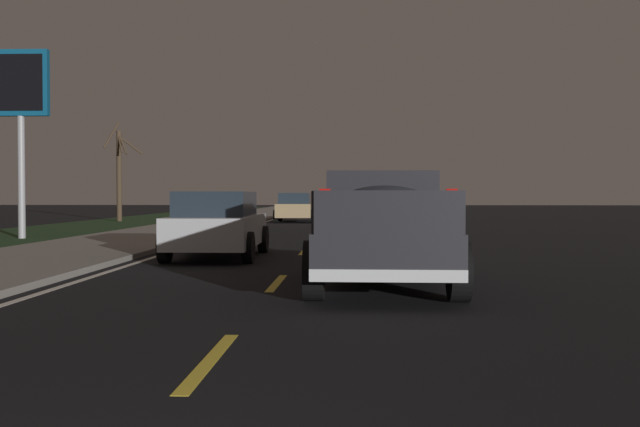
% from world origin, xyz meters
% --- Properties ---
extents(ground, '(144.00, 144.00, 0.00)m').
position_xyz_m(ground, '(27.00, 0.00, 0.00)').
color(ground, black).
extents(sidewalk_shoulder, '(108.00, 4.00, 0.12)m').
position_xyz_m(sidewalk_shoulder, '(27.00, 5.70, 0.06)').
color(sidewalk_shoulder, gray).
rests_on(sidewalk_shoulder, ground).
extents(grass_verge, '(108.00, 6.00, 0.01)m').
position_xyz_m(grass_verge, '(27.00, 10.70, 0.00)').
color(grass_verge, '#1E3819').
rests_on(grass_verge, ground).
extents(lane_markings, '(108.00, 3.54, 0.01)m').
position_xyz_m(lane_markings, '(28.96, 2.55, 0.00)').
color(lane_markings, yellow).
rests_on(lane_markings, ground).
extents(pickup_truck, '(5.45, 2.33, 1.87)m').
position_xyz_m(pickup_truck, '(9.62, -1.75, 0.98)').
color(pickup_truck, '#232328').
rests_on(pickup_truck, ground).
extents(sedan_tan, '(4.43, 2.08, 1.54)m').
position_xyz_m(sedan_tan, '(37.17, 1.82, 0.78)').
color(sedan_tan, '#9E845B').
rests_on(sedan_tan, ground).
extents(sedan_silver, '(4.42, 2.06, 1.54)m').
position_xyz_m(sedan_silver, '(14.80, 1.89, 0.78)').
color(sedan_silver, '#B2B5BA').
rests_on(sedan_silver, ground).
extents(gas_price_sign, '(0.27, 1.90, 6.28)m').
position_xyz_m(gas_price_sign, '(22.07, 9.79, 4.68)').
color(gas_price_sign, '#99999E').
rests_on(gas_price_sign, ground).
extents(bare_tree_far, '(1.26, 1.94, 5.41)m').
position_xyz_m(bare_tree_far, '(38.05, 11.49, 2.71)').
color(bare_tree_far, '#423323').
rests_on(bare_tree_far, ground).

